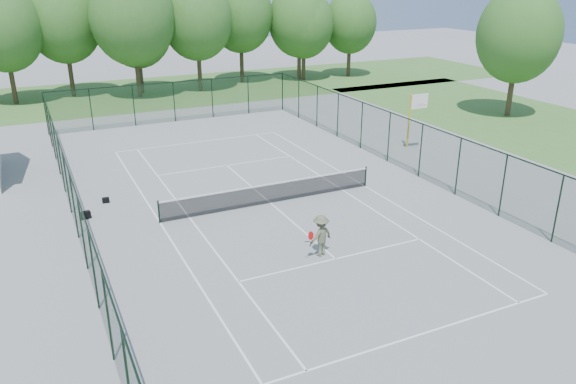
% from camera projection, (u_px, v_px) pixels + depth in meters
% --- Properties ---
extents(ground, '(140.00, 140.00, 0.00)m').
position_uv_depth(ground, '(271.00, 203.00, 27.66)').
color(ground, gray).
rests_on(ground, ground).
extents(grass_far, '(80.00, 16.00, 0.01)m').
position_uv_depth(grass_far, '(142.00, 93.00, 52.87)').
color(grass_far, '#4A7A34').
rests_on(grass_far, ground).
extents(grass_side, '(14.00, 40.00, 0.01)m').
position_uv_depth(grass_side, '(551.00, 129.00, 40.61)').
color(grass_side, '#4A7A34').
rests_on(grass_side, ground).
extents(court_lines, '(11.05, 23.85, 0.01)m').
position_uv_depth(court_lines, '(271.00, 203.00, 27.66)').
color(court_lines, white).
rests_on(court_lines, ground).
extents(tennis_net, '(11.08, 0.08, 1.10)m').
position_uv_depth(tennis_net, '(270.00, 192.00, 27.45)').
color(tennis_net, black).
rests_on(tennis_net, ground).
extents(fence_enclosure, '(18.05, 36.05, 3.02)m').
position_uv_depth(fence_enclosure, '(270.00, 173.00, 27.09)').
color(fence_enclosure, '#193E20').
rests_on(fence_enclosure, ground).
extents(tree_line_far, '(39.40, 6.40, 9.70)m').
position_uv_depth(tree_line_far, '(136.00, 27.00, 50.68)').
color(tree_line_far, '#473824').
rests_on(tree_line_far, ground).
extents(basketball_goal, '(1.20, 1.43, 3.65)m').
position_uv_depth(basketball_goal, '(415.00, 110.00, 35.11)').
color(basketball_goal, gold).
rests_on(basketball_goal, ground).
extents(tree_side, '(6.22, 6.22, 9.85)m').
position_uv_depth(tree_side, '(519.00, 35.00, 42.25)').
color(tree_side, '#473824').
rests_on(tree_side, ground).
extents(sports_bag_a, '(0.47, 0.34, 0.34)m').
position_uv_depth(sports_bag_a, '(86.00, 215.00, 25.87)').
color(sports_bag_a, black).
rests_on(sports_bag_a, ground).
extents(sports_bag_b, '(0.36, 0.25, 0.26)m').
position_uv_depth(sports_bag_b, '(106.00, 200.00, 27.67)').
color(sports_bag_b, black).
rests_on(sports_bag_b, ground).
extents(tennis_player, '(1.98, 0.92, 1.73)m').
position_uv_depth(tennis_player, '(321.00, 236.00, 22.29)').
color(tennis_player, '#5A6044').
rests_on(tennis_player, ground).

